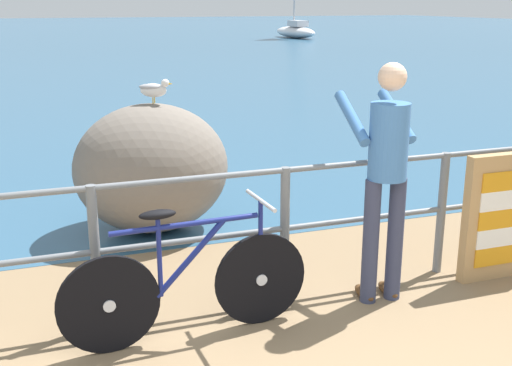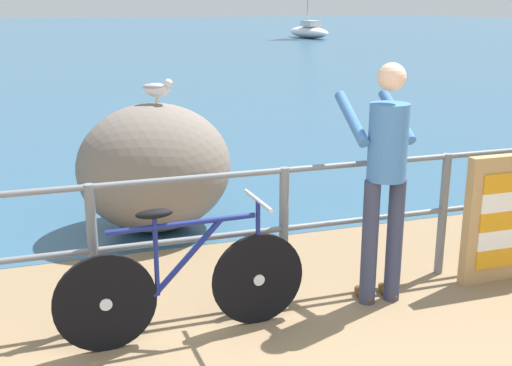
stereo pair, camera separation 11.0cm
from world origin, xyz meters
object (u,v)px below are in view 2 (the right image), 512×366
Objects in this scene: bicycle at (185,282)px; seagull at (157,88)px; person_at_railing at (385,173)px; breakwater_boulder_main at (155,168)px; sailboat at (309,26)px; folded_deckchair_stack at (511,218)px.

bicycle is 2.41m from seagull.
bicycle is 0.96× the size of person_at_railing.
breakwater_boulder_main reaches higher than bicycle.
seagull is (0.23, 2.18, 1.00)m from bicycle.
bicycle is 1.14× the size of breakwater_boulder_main.
sailboat is (14.90, 31.28, 0.08)m from breakwater_boulder_main.
breakwater_boulder_main is (-2.49, 2.07, 0.11)m from folded_deckchair_stack.
sailboat reaches higher than breakwater_boulder_main.
person_at_railing is (1.49, 0.07, 0.60)m from bicycle.
person_at_railing is at bearing -178.79° from folded_deckchair_stack.
folded_deckchair_stack is at bearing -85.51° from person_at_railing.
breakwater_boulder_main is at bearing 149.50° from sailboat.
person_at_railing is 2.49m from seagull.
seagull is 34.62m from sailboat.
bicycle is 2.67m from folded_deckchair_stack.
folded_deckchair_stack is 35.59m from sailboat.
sailboat is at bearing 63.33° from bicycle.
folded_deckchair_stack is (1.18, 0.02, -0.47)m from person_at_railing.
seagull is at bearing 81.50° from bicycle.
bicycle is 1.61m from person_at_railing.
breakwater_boulder_main is at bearing -140.76° from seagull.
bicycle is at bearing -64.81° from seagull.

